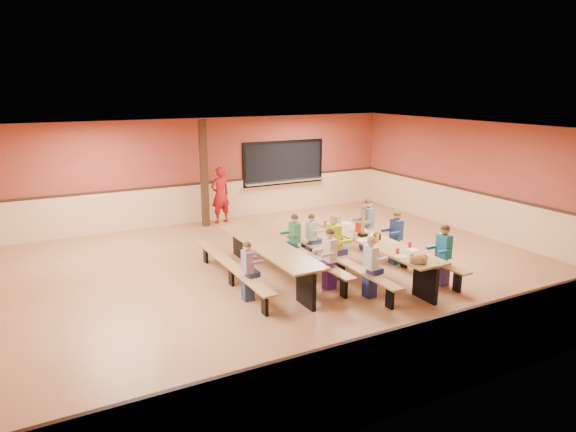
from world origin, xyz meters
TOP-DOWN VIEW (x-y plane):
  - ground at (0.00, 0.00)m, footprint 12.00×12.00m
  - room_envelope at (0.00, 0.00)m, footprint 12.04×10.04m
  - kitchen_pass_through at (2.60, 4.96)m, footprint 2.78×0.28m
  - structural_post at (-0.20, 4.40)m, footprint 0.18×0.18m
  - cafeteria_table_main at (1.67, -0.96)m, footprint 1.91×3.70m
  - cafeteria_table_second at (-0.43, -0.16)m, footprint 1.91×3.70m
  - seated_child_white_left at (0.85, -1.91)m, footprint 0.35×0.29m
  - seated_adult_yellow at (0.85, -0.63)m, footprint 0.42×0.34m
  - seated_child_grey_left at (0.85, 0.27)m, footprint 0.32×0.26m
  - seated_child_teal_right at (2.50, -2.09)m, footprint 0.38×0.31m
  - seated_child_navy_right at (2.50, -0.65)m, footprint 0.36×0.30m
  - seated_child_char_right at (2.50, 0.41)m, footprint 0.39×0.32m
  - seated_child_purple_sec at (-1.25, -0.98)m, footprint 0.32×0.27m
  - seated_child_green_sec at (0.40, 0.23)m, footprint 0.35×0.29m
  - seated_child_tan_sec at (0.40, -1.20)m, footprint 0.37×0.30m
  - standing_woman at (0.31, 4.55)m, footprint 0.67×0.51m
  - punch_pitcher at (1.74, -0.27)m, footprint 0.16×0.16m
  - chip_bowl at (1.53, -2.44)m, footprint 0.32×0.32m
  - napkin_dispenser at (1.74, -0.93)m, footprint 0.10×0.14m
  - condiment_mustard at (1.63, -1.10)m, footprint 0.06×0.06m
  - condiment_ketchup at (1.59, -1.05)m, footprint 0.06×0.06m
  - table_paddle at (1.63, -0.58)m, footprint 0.16×0.16m
  - place_settings at (1.67, -0.96)m, footprint 0.65×3.30m

SIDE VIEW (x-z plane):
  - ground at x=0.00m, z-range 0.00..0.00m
  - cafeteria_table_main at x=1.67m, z-range 0.16..0.90m
  - cafeteria_table_second at x=-0.43m, z-range 0.16..0.90m
  - seated_child_grey_left at x=0.85m, z-range 0.00..1.12m
  - seated_child_purple_sec at x=-1.25m, z-range 0.00..1.12m
  - seated_child_white_left at x=0.85m, z-range 0.00..1.17m
  - seated_child_green_sec at x=0.40m, z-range 0.00..1.17m
  - seated_child_navy_right at x=2.50m, z-range 0.00..1.20m
  - seated_child_tan_sec at x=0.40m, z-range 0.00..1.20m
  - seated_child_teal_right at x=2.50m, z-range 0.00..1.23m
  - seated_child_char_right at x=2.50m, z-range 0.00..1.26m
  - seated_adult_yellow at x=0.85m, z-range 0.00..1.31m
  - room_envelope at x=0.00m, z-range -0.82..2.20m
  - place_settings at x=1.67m, z-range 0.74..0.85m
  - napkin_dispenser at x=1.74m, z-range 0.74..0.87m
  - chip_bowl at x=1.53m, z-range 0.74..0.89m
  - condiment_mustard at x=1.63m, z-range 0.74..0.91m
  - condiment_ketchup at x=1.59m, z-range 0.74..0.91m
  - standing_woman at x=0.31m, z-range 0.00..1.66m
  - punch_pitcher at x=1.74m, z-range 0.74..0.96m
  - table_paddle at x=1.63m, z-range 0.60..1.16m
  - kitchen_pass_through at x=2.60m, z-range 0.80..2.18m
  - structural_post at x=-0.20m, z-range 0.00..3.00m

